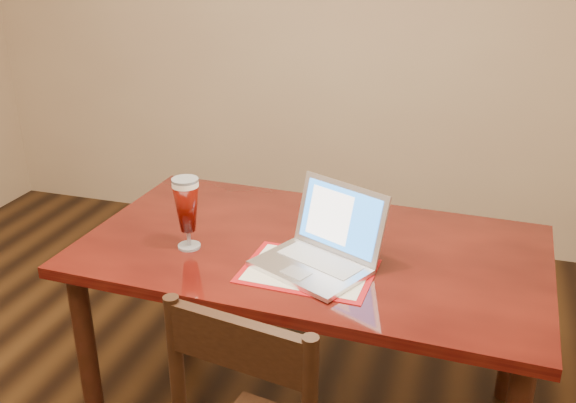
% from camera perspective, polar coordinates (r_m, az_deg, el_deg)
% --- Properties ---
extents(dining_table, '(1.70, 0.99, 1.05)m').
position_cam_1_polar(dining_table, '(2.38, 1.90, -5.81)').
color(dining_table, '#55110B').
rests_on(dining_table, ground).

